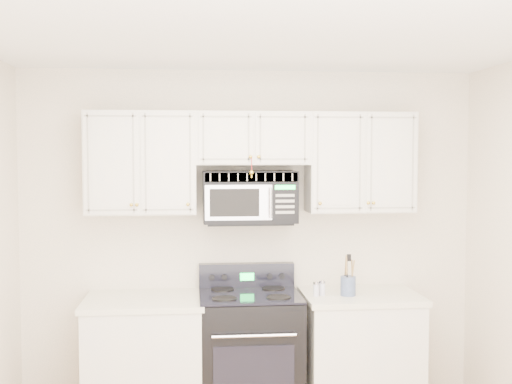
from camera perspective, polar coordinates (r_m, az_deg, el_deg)
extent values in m
cube|color=white|center=(3.29, 2.31, 14.61)|extent=(3.50, 3.50, 0.01)
cube|color=#F4E0C2|center=(5.01, -0.51, -4.17)|extent=(3.50, 0.01, 2.60)
cube|color=silver|center=(4.89, -9.86, -14.78)|extent=(0.82, 0.63, 0.88)
cube|color=beige|center=(4.76, -9.92, -9.51)|extent=(0.86, 0.65, 0.04)
cube|color=silver|center=(5.03, 9.24, -14.23)|extent=(0.82, 0.63, 0.88)
cube|color=beige|center=(4.91, 9.29, -9.11)|extent=(0.86, 0.65, 0.04)
cube|color=black|center=(4.88, -0.56, -14.48)|extent=(0.74, 0.63, 0.92)
cube|color=black|center=(4.59, -0.19, -15.83)|extent=(0.56, 0.01, 0.39)
cylinder|color=silver|center=(4.48, -0.16, -12.67)|extent=(0.58, 0.02, 0.02)
cube|color=black|center=(4.76, -0.56, -9.15)|extent=(0.74, 0.63, 0.02)
cube|color=black|center=(5.01, -0.84, -7.44)|extent=(0.74, 0.08, 0.19)
cube|color=#10D743|center=(4.97, -0.80, -7.54)|extent=(0.11, 0.00, 0.06)
cube|color=silver|center=(4.79, -10.15, 2.57)|extent=(0.80, 0.33, 0.75)
cube|color=silver|center=(4.94, 9.18, 2.61)|extent=(0.80, 0.33, 0.75)
cube|color=silver|center=(4.80, -0.34, 4.77)|extent=(0.84, 0.33, 0.39)
sphere|color=gold|center=(4.62, -10.54, -1.12)|extent=(0.03, 0.03, 0.03)
sphere|color=gold|center=(4.61, -6.07, -1.10)|extent=(0.03, 0.03, 0.03)
sphere|color=gold|center=(4.70, 5.72, -1.01)|extent=(0.03, 0.03, 0.03)
sphere|color=gold|center=(4.78, 9.95, -0.97)|extent=(0.03, 0.03, 0.03)
sphere|color=gold|center=(4.61, -0.49, 3.15)|extent=(0.03, 0.03, 0.03)
sphere|color=gold|center=(4.62, 0.25, 3.15)|extent=(0.03, 0.03, 0.03)
cylinder|color=red|center=(4.61, -0.39, 2.48)|extent=(0.00, 0.00, 0.11)
sphere|color=gold|center=(4.61, -0.39, 1.74)|extent=(0.04, 0.04, 0.04)
cube|color=black|center=(4.80, -0.58, -0.40)|extent=(0.69, 0.35, 0.38)
cube|color=#9C988F|center=(4.63, -0.40, 1.32)|extent=(0.67, 0.01, 0.07)
cube|color=#B8B8BF|center=(4.62, -1.55, -0.95)|extent=(0.49, 0.01, 0.26)
cube|color=black|center=(4.61, -1.92, -0.96)|extent=(0.36, 0.01, 0.20)
cube|color=black|center=(4.65, 2.59, -0.92)|extent=(0.19, 0.01, 0.26)
cube|color=#10D743|center=(4.64, 2.61, 0.42)|extent=(0.15, 0.00, 0.03)
cylinder|color=silver|center=(4.60, 1.31, -0.96)|extent=(0.02, 0.02, 0.22)
cylinder|color=#4E5A8B|center=(4.81, 8.19, -8.26)|extent=(0.11, 0.11, 0.14)
cylinder|color=olive|center=(4.80, 8.55, -7.41)|extent=(0.01, 0.01, 0.24)
cylinder|color=black|center=(4.82, 7.94, -7.26)|extent=(0.01, 0.01, 0.26)
cylinder|color=olive|center=(4.76, 8.09, -7.27)|extent=(0.01, 0.01, 0.28)
cylinder|color=black|center=(4.80, 8.55, -7.41)|extent=(0.01, 0.01, 0.24)
cylinder|color=olive|center=(4.82, 7.93, -7.26)|extent=(0.01, 0.01, 0.26)
cylinder|color=black|center=(4.76, 8.10, -7.27)|extent=(0.01, 0.01, 0.28)
cylinder|color=olive|center=(4.81, 8.55, -7.41)|extent=(0.01, 0.01, 0.24)
cylinder|color=silver|center=(4.76, 5.37, -8.68)|extent=(0.04, 0.04, 0.09)
cylinder|color=silver|center=(4.75, 5.37, -8.06)|extent=(0.04, 0.04, 0.02)
cylinder|color=silver|center=(4.80, 5.91, -8.58)|extent=(0.04, 0.04, 0.09)
cylinder|color=silver|center=(4.79, 5.91, -7.94)|extent=(0.05, 0.05, 0.02)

